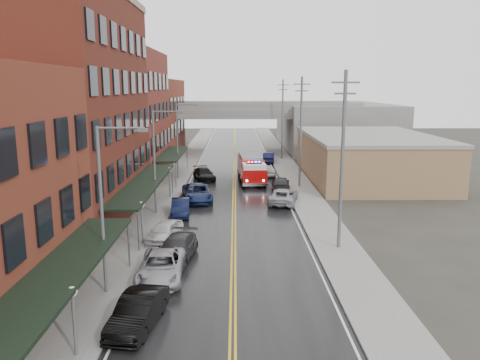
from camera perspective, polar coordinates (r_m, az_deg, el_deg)
name	(u,v)px	position (r m, az deg, el deg)	size (l,w,h in m)	color
road	(234,198)	(46.75, -0.72, -2.21)	(11.00, 160.00, 0.02)	black
sidewalk_left	(161,198)	(47.32, -9.60, -2.12)	(3.00, 160.00, 0.15)	slate
sidewalk_right	(307,197)	(47.28, 8.17, -2.09)	(3.00, 160.00, 0.15)	slate
curb_left	(178,197)	(47.09, -7.61, -2.13)	(0.30, 160.00, 0.15)	gray
curb_right	(291,197)	(47.06, 6.18, -2.10)	(0.30, 160.00, 0.15)	gray
brick_building_b	(70,111)	(40.78, -20.00, 7.92)	(9.00, 20.00, 18.00)	#4F2215
brick_building_c	(122,116)	(57.65, -14.17, 7.55)	(9.00, 15.00, 15.00)	maroon
brick_building_far	(149,119)	(74.84, -11.00, 7.32)	(9.00, 20.00, 12.00)	maroon
tan_building	(367,158)	(58.30, 15.25, 2.59)	(14.00, 22.00, 5.00)	#8E684C
right_far_block	(333,125)	(87.58, 11.28, 6.54)	(18.00, 30.00, 8.00)	slate
awning_0	(63,270)	(22.36, -20.82, -10.27)	(2.60, 16.00, 3.09)	black
awning_1	(145,183)	(40.00, -11.55, -0.38)	(2.60, 18.00, 3.09)	black
awning_2	(172,154)	(57.03, -8.26, 3.18)	(2.60, 13.00, 3.09)	black
globe_lamp_0	(73,305)	(20.54, -19.69, -14.20)	(0.44, 0.44, 3.12)	#59595B
globe_lamp_1	(142,213)	(33.27, -11.91, -3.96)	(0.44, 0.44, 3.12)	#59595B
globe_lamp_2	(169,176)	(46.73, -8.60, 0.55)	(0.44, 0.44, 3.12)	#59595B
street_lamp_0	(106,200)	(25.06, -16.04, -2.39)	(2.64, 0.22, 9.00)	#59595B
street_lamp_1	(157,156)	(40.43, -10.09, 2.96)	(2.64, 0.22, 9.00)	#59595B
street_lamp_2	(179,136)	(56.16, -7.43, 5.33)	(2.64, 0.22, 9.00)	#59595B
utility_pole_0	(342,158)	(31.61, 12.37, 2.63)	(1.80, 0.24, 12.00)	#59595B
utility_pole_1	(301,130)	(51.16, 7.41, 6.02)	(1.80, 0.24, 12.00)	#59595B
utility_pole_2	(282,118)	(70.96, 5.19, 7.52)	(1.80, 0.24, 12.00)	#59595B
overpass	(235,117)	(77.62, -0.67, 7.65)	(40.00, 10.00, 7.50)	slate
fire_truck	(251,168)	(54.28, 1.40, 1.46)	(3.81, 8.54, 3.06)	#A90807
parked_car_left_1	(138,311)	(22.84, -12.33, -15.39)	(1.63, 4.67, 1.54)	black
parked_car_left_2	(161,266)	(27.79, -9.58, -10.34)	(2.51, 5.45, 1.51)	#A0A1A7
parked_car_left_3	(177,249)	(30.55, -7.74, -8.29)	(2.07, 5.08, 1.48)	#29292C
parked_car_left_4	(165,231)	(34.22, -9.16, -6.20)	(1.71, 4.24, 1.45)	silver
parked_car_left_5	(180,207)	(40.73, -7.27, -3.32)	(1.50, 4.31, 1.42)	black
parked_car_left_6	(197,193)	(45.55, -5.26, -1.58)	(2.70, 5.85, 1.63)	#131F49
parked_car_left_7	(204,174)	(55.73, -4.40, 0.71)	(2.01, 4.94, 1.43)	black
parked_car_right_0	(283,196)	(44.64, 5.32, -1.96)	(2.41, 5.23, 1.45)	#989A9F
parked_car_right_1	(281,184)	(50.56, 4.97, -0.44)	(1.91, 4.71, 1.37)	#28282B
parked_car_right_2	(267,170)	(58.29, 3.29, 1.20)	(1.72, 4.27, 1.45)	#B7B7B7
parked_car_right_3	(269,158)	(68.59, 3.51, 2.75)	(1.61, 4.62, 1.52)	#0E1034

